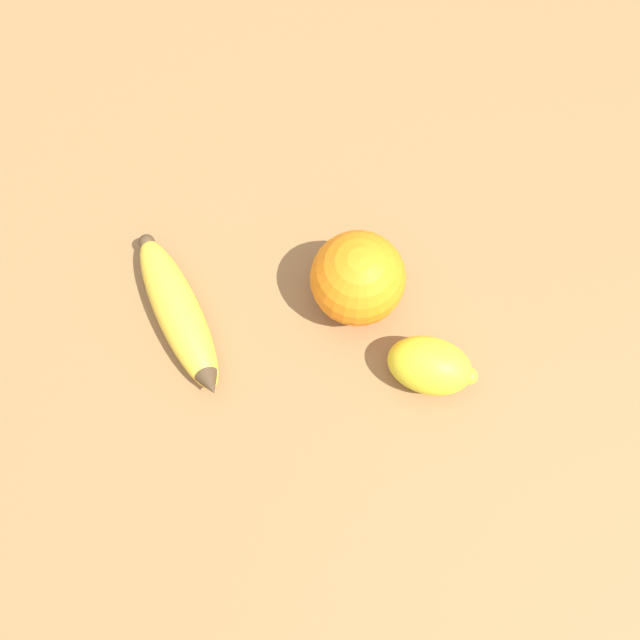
% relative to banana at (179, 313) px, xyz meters
% --- Properties ---
extents(ground_plane, '(3.00, 3.00, 0.00)m').
position_rel_banana_xyz_m(ground_plane, '(-0.04, 0.03, -0.02)').
color(ground_plane, olive).
extents(banana, '(0.17, 0.12, 0.04)m').
position_rel_banana_xyz_m(banana, '(0.00, 0.00, 0.00)').
color(banana, gold).
rests_on(banana, ground_plane).
extents(orange, '(0.09, 0.09, 0.09)m').
position_rel_banana_xyz_m(orange, '(-0.12, -0.11, 0.02)').
color(orange, orange).
rests_on(orange, ground_plane).
extents(lemon, '(0.09, 0.07, 0.05)m').
position_rel_banana_xyz_m(lemon, '(-0.22, -0.09, 0.01)').
color(lemon, yellow).
rests_on(lemon, ground_plane).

